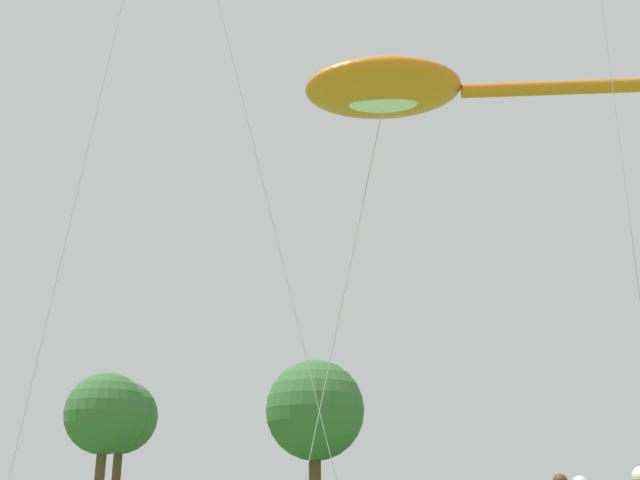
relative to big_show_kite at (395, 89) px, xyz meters
name	(u,v)px	position (x,y,z in m)	size (l,w,h in m)	color
big_show_kite	(395,89)	(0.00, 0.00, 0.00)	(9.81, 7.67, 12.66)	orange
tree_oak_right	(121,418)	(8.92, 52.20, -4.23)	(6.42, 6.42, 11.13)	#513823
tree_shrub_far	(315,410)	(20.11, 37.38, -4.31)	(7.94, 7.94, 11.80)	#513823
tree_oak_left	(105,414)	(4.26, 40.82, -5.14)	(5.89, 5.89, 9.95)	#513823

